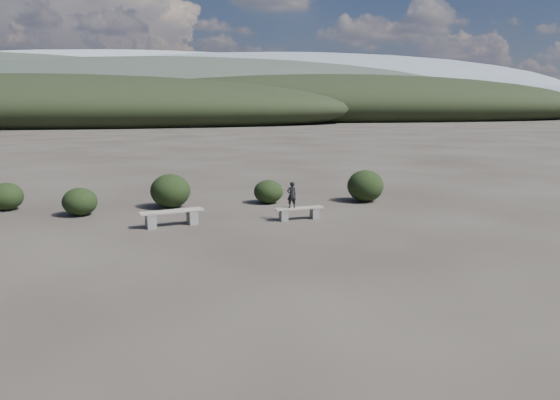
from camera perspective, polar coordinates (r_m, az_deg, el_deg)
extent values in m
plane|color=#2D2823|center=(11.80, 0.70, -8.28)|extent=(1200.00, 1200.00, 0.00)
cube|color=slate|center=(16.89, -13.36, -2.16)|extent=(0.37, 0.44, 0.44)
cube|color=slate|center=(17.23, -9.14, -1.78)|extent=(0.37, 0.44, 0.44)
cube|color=gray|center=(17.00, -11.26, -1.16)|extent=(1.99, 0.94, 0.05)
cube|color=slate|center=(17.48, 0.37, -1.61)|extent=(0.26, 0.34, 0.36)
cube|color=slate|center=(17.84, 3.63, -1.39)|extent=(0.26, 0.34, 0.36)
cube|color=gray|center=(17.61, 2.02, -0.86)|extent=(1.64, 0.55, 0.04)
imported|color=black|center=(17.45, 1.23, 0.54)|extent=(0.34, 0.24, 0.85)
ellipsoid|color=black|center=(19.46, -20.19, -0.16)|extent=(1.15, 1.15, 0.94)
ellipsoid|color=black|center=(20.02, -11.39, 0.94)|extent=(1.43, 1.43, 1.22)
ellipsoid|color=black|center=(20.52, -1.22, 0.88)|extent=(1.11, 1.11, 0.88)
ellipsoid|color=black|center=(21.11, 8.91, 1.47)|extent=(1.39, 1.39, 1.21)
ellipsoid|color=black|center=(21.46, -26.71, 0.33)|extent=(1.16, 1.16, 0.98)
ellipsoid|color=black|center=(103.54, -23.54, 8.67)|extent=(110.00, 40.00, 12.00)
ellipsoid|color=black|center=(126.58, 6.66, 9.74)|extent=(120.00, 44.00, 14.00)
ellipsoid|color=#30392F|center=(171.01, -9.96, 10.48)|extent=(190.00, 64.00, 24.00)
ellipsoid|color=gray|center=(319.32, 2.59, 11.16)|extent=(340.00, 110.00, 44.00)
ellipsoid|color=#939CA6|center=(412.03, -14.67, 10.97)|extent=(460.00, 140.00, 56.00)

